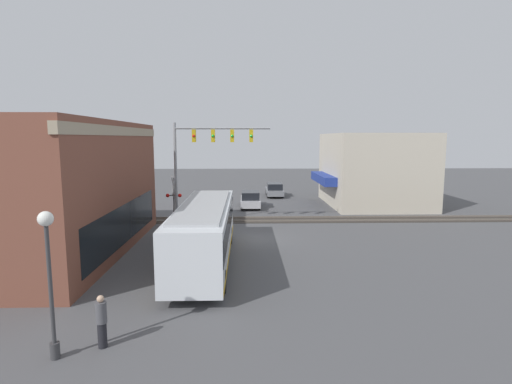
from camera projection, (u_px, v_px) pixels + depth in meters
name	position (u px, v px, depth m)	size (l,w,h in m)	color
ground_plane	(256.00, 239.00, 25.93)	(120.00, 120.00, 0.00)	#4C4C4F
brick_building	(39.00, 188.00, 22.34)	(15.37, 9.57, 7.43)	brown
shop_building	(373.00, 169.00, 38.92)	(10.59, 9.89, 6.95)	beige
city_bus	(205.00, 230.00, 20.77)	(12.03, 2.59, 3.16)	silver
traffic_signal_gantry	(205.00, 149.00, 28.85)	(0.42, 6.98, 7.61)	gray
crossing_signal	(174.00, 195.00, 29.46)	(1.41, 1.18, 3.81)	gray
streetlamp	(49.00, 272.00, 11.50)	(0.44, 0.44, 4.46)	#38383A
rail_track_near	(254.00, 220.00, 31.87)	(2.60, 60.00, 0.15)	#332D28
parked_car_silver	(250.00, 200.00, 37.63)	(4.64, 1.82, 1.55)	#B7B7BC
parked_car_grey	(274.00, 190.00, 44.84)	(4.54, 1.82, 1.51)	slate
pedestrian_at_crossing	(199.00, 212.00, 30.57)	(0.34, 0.34, 1.78)	#2D3351
pedestrian_by_lamp	(102.00, 321.00, 12.38)	(0.34, 0.34, 1.70)	black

